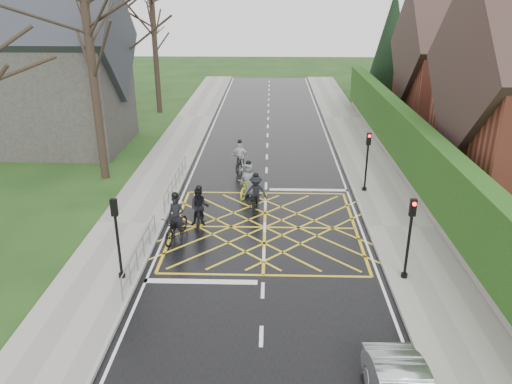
# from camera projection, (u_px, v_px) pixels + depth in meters

# --- Properties ---
(ground) EXTENTS (120.00, 120.00, 0.00)m
(ground) POSITION_uv_depth(u_px,v_px,m) (265.00, 227.00, 22.11)
(ground) COLOR #173210
(ground) RESTS_ON ground
(road) EXTENTS (9.00, 80.00, 0.01)m
(road) POSITION_uv_depth(u_px,v_px,m) (265.00, 227.00, 22.11)
(road) COLOR black
(road) RESTS_ON ground
(sidewalk_right) EXTENTS (3.00, 80.00, 0.15)m
(sidewalk_right) POSITION_uv_depth(u_px,v_px,m) (401.00, 228.00, 21.92)
(sidewalk_right) COLOR gray
(sidewalk_right) RESTS_ON ground
(sidewalk_left) EXTENTS (3.00, 80.00, 0.15)m
(sidewalk_left) POSITION_uv_depth(u_px,v_px,m) (130.00, 224.00, 22.25)
(sidewalk_left) COLOR gray
(sidewalk_left) RESTS_ON ground
(stone_wall) EXTENTS (0.50, 38.00, 0.70)m
(stone_wall) POSITION_uv_depth(u_px,v_px,m) (407.00, 175.00, 27.32)
(stone_wall) COLOR slate
(stone_wall) RESTS_ON ground
(hedge) EXTENTS (0.90, 38.00, 2.80)m
(hedge) POSITION_uv_depth(u_px,v_px,m) (411.00, 144.00, 26.66)
(hedge) COLOR #113E13
(hedge) RESTS_ON stone_wall
(house_far) EXTENTS (9.80, 8.80, 10.30)m
(house_far) POSITION_uv_depth(u_px,v_px,m) (469.00, 69.00, 36.71)
(house_far) COLOR brown
(house_far) RESTS_ON ground
(conifer) EXTENTS (4.60, 4.60, 10.00)m
(conifer) POSITION_uv_depth(u_px,v_px,m) (391.00, 48.00, 43.99)
(conifer) COLOR black
(conifer) RESTS_ON ground
(church) EXTENTS (8.80, 7.80, 11.00)m
(church) POSITION_uv_depth(u_px,v_px,m) (55.00, 72.00, 31.73)
(church) COLOR #2D2B28
(church) RESTS_ON ground
(tree_near) EXTENTS (9.24, 9.24, 11.44)m
(tree_near) POSITION_uv_depth(u_px,v_px,m) (88.00, 30.00, 24.92)
(tree_near) COLOR black
(tree_near) RESTS_ON ground
(tree_mid) EXTENTS (10.08, 10.08, 12.48)m
(tree_mid) POSITION_uv_depth(u_px,v_px,m) (113.00, 9.00, 32.08)
(tree_mid) COLOR black
(tree_mid) RESTS_ON ground
(tree_far) EXTENTS (8.40, 8.40, 10.40)m
(tree_far) POSITION_uv_depth(u_px,v_px,m) (153.00, 24.00, 40.01)
(tree_far) COLOR black
(tree_far) RESTS_ON ground
(railing_south) EXTENTS (0.05, 5.04, 1.03)m
(railing_south) POSITION_uv_depth(u_px,v_px,m) (140.00, 248.00, 18.71)
(railing_south) COLOR slate
(railing_south) RESTS_ON ground
(railing_north) EXTENTS (0.05, 6.04, 1.03)m
(railing_north) POSITION_uv_depth(u_px,v_px,m) (176.00, 178.00, 25.65)
(railing_north) COLOR slate
(railing_north) RESTS_ON ground
(traffic_light_ne) EXTENTS (0.24, 0.31, 3.21)m
(traffic_light_ne) POSITION_uv_depth(u_px,v_px,m) (367.00, 163.00, 25.23)
(traffic_light_ne) COLOR black
(traffic_light_ne) RESTS_ON ground
(traffic_light_se) EXTENTS (0.24, 0.31, 3.21)m
(traffic_light_se) POSITION_uv_depth(u_px,v_px,m) (409.00, 240.00, 17.45)
(traffic_light_se) COLOR black
(traffic_light_se) RESTS_ON ground
(traffic_light_sw) EXTENTS (0.24, 0.31, 3.21)m
(traffic_light_sw) POSITION_uv_depth(u_px,v_px,m) (118.00, 240.00, 17.47)
(traffic_light_sw) COLOR black
(traffic_light_sw) RESTS_ON ground
(cyclist_rear) EXTENTS (1.25, 2.27, 2.09)m
(cyclist_rear) POSITION_uv_depth(u_px,v_px,m) (176.00, 224.00, 20.90)
(cyclist_rear) COLOR black
(cyclist_rear) RESTS_ON ground
(cyclist_back) EXTENTS (0.87, 1.93, 1.93)m
(cyclist_back) POSITION_uv_depth(u_px,v_px,m) (200.00, 211.00, 22.00)
(cyclist_back) COLOR black
(cyclist_back) RESTS_ON ground
(cyclist_mid) EXTENTS (1.14, 1.95, 1.85)m
(cyclist_mid) POSITION_uv_depth(u_px,v_px,m) (256.00, 196.00, 23.70)
(cyclist_mid) COLOR black
(cyclist_mid) RESTS_ON ground
(cyclist_front) EXTENTS (1.05, 1.90, 1.84)m
(cyclist_front) POSITION_uv_depth(u_px,v_px,m) (240.00, 159.00, 28.83)
(cyclist_front) COLOR black
(cyclist_front) RESTS_ON ground
(cyclist_lead) EXTENTS (1.29, 2.03, 1.87)m
(cyclist_lead) POSITION_uv_depth(u_px,v_px,m) (248.00, 184.00, 25.29)
(cyclist_lead) COLOR #D0D71A
(cyclist_lead) RESTS_ON ground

